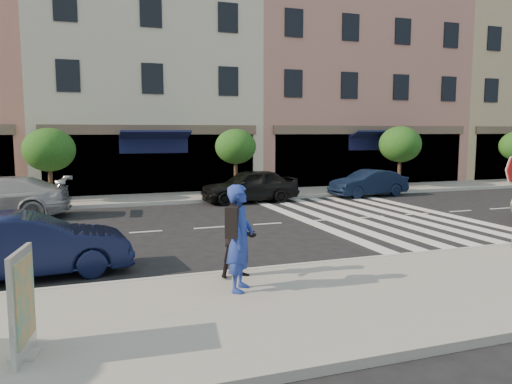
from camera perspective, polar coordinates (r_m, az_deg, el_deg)
name	(u,v)px	position (r m, az deg, el deg)	size (l,w,h in m)	color
ground	(249,257)	(12.35, -0.78, -7.45)	(120.00, 120.00, 0.00)	black
sidewalk_near	(318,304)	(9.01, 7.10, -12.53)	(60.00, 4.50, 0.15)	gray
sidewalk_far	(171,198)	(22.85, -9.67, -0.69)	(60.00, 3.00, 0.15)	gray
building_centre	(141,87)	(28.63, -13.01, 11.64)	(11.00, 9.00, 11.00)	beige
building_east_mid	(336,76)	(32.40, 9.11, 12.93)	(13.00, 9.00, 13.00)	#AC7266
building_east_far	(492,90)	(39.82, 25.37, 10.50)	(12.00, 9.00, 12.00)	tan
street_tree_wb	(49,150)	(22.17, -22.57, 4.44)	(2.10, 2.10, 3.06)	#473323
street_tree_c	(236,147)	(23.17, -2.35, 5.17)	(1.90, 1.90, 3.04)	#473323
street_tree_ea	(400,144)	(27.22, 16.15, 5.24)	(2.20, 2.20, 3.19)	#473323
photographer	(240,238)	(9.15, -1.83, -5.27)	(0.72, 0.47, 1.97)	navy
walker	(239,239)	(10.01, -1.97, -5.41)	(0.76, 0.59, 1.56)	black
poster_board	(23,306)	(7.24, -25.11, -11.69)	(0.38, 0.93, 1.42)	beige
car_near_mid	(28,246)	(11.56, -24.60, -5.60)	(1.45, 4.16, 1.37)	#0E1333
car_far_mid	(250,186)	(21.70, -0.73, 0.73)	(1.71, 4.25, 1.45)	black
car_far_right	(368,183)	(24.29, 12.73, 1.00)	(1.33, 3.81, 1.26)	black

